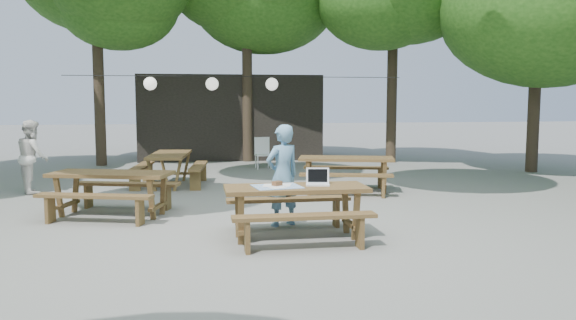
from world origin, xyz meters
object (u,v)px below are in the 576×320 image
(picnic_table_nw, at_px, (112,193))
(second_person, at_px, (32,156))
(plastic_chair, at_px, (263,160))
(woman, at_px, (283,175))
(main_picnic_table, at_px, (296,212))

(picnic_table_nw, xyz_separation_m, second_person, (-2.01, 2.79, 0.39))
(picnic_table_nw, height_order, second_person, second_person)
(plastic_chair, bearing_deg, woman, -97.70)
(plastic_chair, bearing_deg, second_person, -150.01)
(main_picnic_table, bearing_deg, plastic_chair, 86.55)
(picnic_table_nw, relative_size, second_person, 1.46)
(picnic_table_nw, distance_m, second_person, 3.46)
(main_picnic_table, relative_size, second_person, 1.29)
(main_picnic_table, xyz_separation_m, plastic_chair, (0.50, 8.36, -0.13))
(picnic_table_nw, height_order, woman, woman)
(main_picnic_table, distance_m, picnic_table_nw, 3.48)
(picnic_table_nw, distance_m, plastic_chair, 7.12)
(woman, height_order, plastic_chair, woman)
(main_picnic_table, bearing_deg, picnic_table_nw, 143.81)
(main_picnic_table, xyz_separation_m, woman, (-0.06, 0.86, 0.41))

